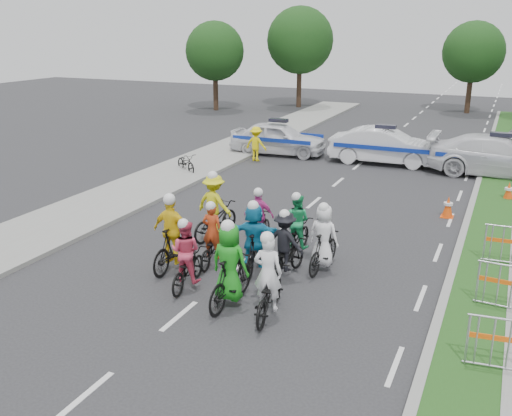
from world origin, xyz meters
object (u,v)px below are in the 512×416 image
at_px(rider_10, 215,212).
at_px(tree_3, 300,40).
at_px(rider_8, 297,230).
at_px(tree_0, 215,51).
at_px(cone_1, 509,192).
at_px(rider_1, 230,273).
at_px(police_car_1, 385,146).
at_px(rider_5, 254,242).
at_px(cone_0, 448,207).
at_px(rider_4, 285,250).
at_px(tree_4, 473,52).
at_px(rider_0, 268,288).
at_px(parked_bike, 186,163).
at_px(rider_7, 323,244).
at_px(police_car_0, 278,138).
at_px(marshal_hiviz, 256,144).
at_px(rider_2, 187,261).
at_px(police_car_2, 499,156).
at_px(rider_9, 259,224).
at_px(rider_3, 173,240).
at_px(rider_6, 213,243).

relative_size(rider_10, tree_3, 0.28).
xyz_separation_m(rider_8, tree_0, (-15.03, 23.57, 3.53)).
bearing_deg(rider_10, cone_1, -127.25).
xyz_separation_m(rider_1, police_car_1, (0.16, 15.08, 0.01)).
distance_m(rider_5, rider_10, 2.70).
relative_size(rider_5, cone_0, 2.71).
xyz_separation_m(rider_4, cone_0, (3.15, 6.43, -0.35)).
bearing_deg(police_car_1, tree_4, -8.99).
height_order(rider_0, cone_1, rider_0).
distance_m(police_car_1, cone_0, 7.59).
relative_size(cone_0, parked_bike, 0.45).
height_order(rider_7, tree_0, tree_0).
xyz_separation_m(rider_10, tree_0, (-12.45, 23.45, 3.41)).
bearing_deg(police_car_0, marshal_hiviz, 161.74).
bearing_deg(rider_2, tree_0, -69.80).
relative_size(rider_2, parked_bike, 1.13).
height_order(tree_3, tree_4, tree_3).
bearing_deg(rider_0, rider_7, -105.02).
xyz_separation_m(rider_2, tree_4, (3.58, 32.67, 3.53)).
bearing_deg(cone_0, police_car_2, 79.03).
relative_size(rider_2, rider_9, 1.02).
bearing_deg(rider_3, rider_7, -157.34).
bearing_deg(police_car_2, parked_bike, 111.58).
distance_m(marshal_hiviz, cone_0, 10.22).
bearing_deg(cone_0, tree_0, 134.61).
height_order(rider_7, rider_10, rider_10).
relative_size(rider_3, rider_10, 0.98).
bearing_deg(rider_9, rider_4, 128.03).
height_order(rider_6, cone_1, rider_6).
bearing_deg(cone_1, rider_7, -116.24).
relative_size(rider_3, marshal_hiviz, 1.29).
distance_m(rider_10, police_car_0, 11.59).
bearing_deg(rider_2, police_car_2, -120.12).
bearing_deg(rider_4, tree_4, -83.86).
relative_size(rider_5, police_car_0, 0.41).
distance_m(rider_4, police_car_1, 13.15).
xyz_separation_m(rider_9, cone_1, (6.29, 7.56, -0.33)).
bearing_deg(tree_0, rider_6, -62.11).
bearing_deg(rider_6, rider_7, -169.90).
bearing_deg(tree_3, rider_2, -74.64).
bearing_deg(marshal_hiviz, rider_3, 109.09).
bearing_deg(rider_1, police_car_2, -106.73).
relative_size(rider_3, rider_4, 1.13).
height_order(rider_7, parked_bike, rider_7).
distance_m(rider_5, police_car_0, 13.84).
relative_size(rider_0, marshal_hiviz, 1.26).
height_order(rider_3, rider_10, rider_3).
height_order(rider_5, police_car_2, rider_5).
bearing_deg(rider_1, rider_3, -26.59).
bearing_deg(rider_3, rider_10, -87.58).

